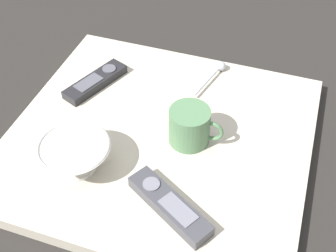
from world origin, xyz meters
TOP-DOWN VIEW (x-y plane):
  - ground_plane at (0.00, 0.00)m, footprint 6.00×6.00m
  - table at (0.00, 0.00)m, footprint 0.61×0.66m
  - cereal_bowl at (-0.14, 0.13)m, footprint 0.15×0.15m
  - coffee_mug at (0.01, -0.07)m, footprint 0.09×0.12m
  - teaspoon at (0.25, -0.07)m, footprint 0.14×0.05m
  - tv_remote_near at (0.11, 0.21)m, footprint 0.18×0.11m
  - tv_remote_far at (-0.18, -0.08)m, footprint 0.14×0.19m

SIDE VIEW (x-z plane):
  - ground_plane at x=0.00m, z-range 0.00..0.00m
  - table at x=0.00m, z-range 0.00..0.03m
  - tv_remote_near at x=0.11m, z-range 0.03..0.06m
  - teaspoon at x=0.25m, z-range 0.03..0.06m
  - tv_remote_far at x=-0.18m, z-range 0.03..0.06m
  - cereal_bowl at x=-0.14m, z-range 0.04..0.10m
  - coffee_mug at x=0.01m, z-range 0.03..0.12m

